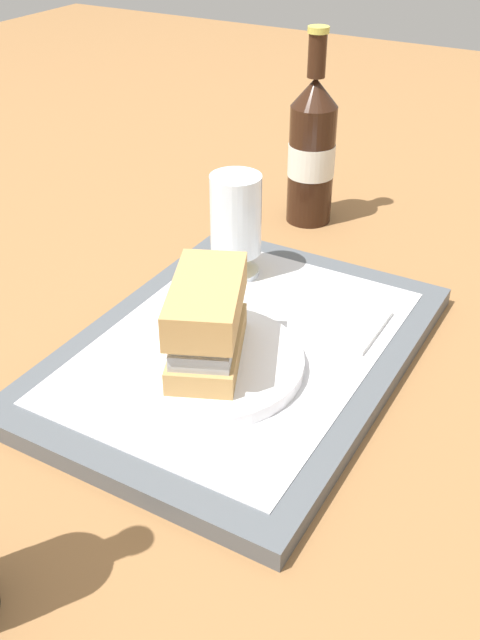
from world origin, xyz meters
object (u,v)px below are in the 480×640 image
object	(u,v)px
beer_bottle	(312,150)
plate	(208,362)
sandwich	(207,318)
beer_glass	(236,219)

from	to	relation	value
beer_bottle	plate	bearing A→B (deg)	-168.90
sandwich	beer_glass	xyz separation A→B (m)	(0.18, 0.07, 0.01)
beer_glass	plate	bearing A→B (deg)	-158.20
plate	beer_bottle	world-z (taller)	beer_bottle
plate	sandwich	world-z (taller)	sandwich
plate	beer_bottle	xyz separation A→B (m)	(0.40, 0.08, 0.08)
plate	beer_glass	distance (m)	0.20
plate	beer_glass	xyz separation A→B (m)	(0.18, 0.07, 0.06)
sandwich	beer_bottle	bearing A→B (deg)	-12.74
sandwich	beer_glass	distance (m)	0.19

